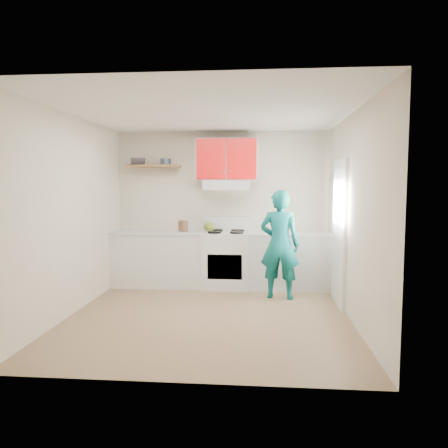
# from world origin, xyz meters

# --- Properties ---
(floor) EXTENTS (3.80, 3.80, 0.00)m
(floor) POSITION_xyz_m (0.00, 0.00, 0.00)
(floor) COLOR brown
(floor) RESTS_ON ground
(ceiling) EXTENTS (3.60, 3.80, 0.04)m
(ceiling) POSITION_xyz_m (0.00, 0.00, 2.60)
(ceiling) COLOR white
(ceiling) RESTS_ON floor
(back_wall) EXTENTS (3.60, 0.04, 2.60)m
(back_wall) POSITION_xyz_m (0.00, 1.90, 1.30)
(back_wall) COLOR beige
(back_wall) RESTS_ON floor
(front_wall) EXTENTS (3.60, 0.04, 2.60)m
(front_wall) POSITION_xyz_m (0.00, -1.90, 1.30)
(front_wall) COLOR beige
(front_wall) RESTS_ON floor
(left_wall) EXTENTS (0.04, 3.80, 2.60)m
(left_wall) POSITION_xyz_m (-1.80, 0.00, 1.30)
(left_wall) COLOR beige
(left_wall) RESTS_ON floor
(right_wall) EXTENTS (0.04, 3.80, 2.60)m
(right_wall) POSITION_xyz_m (1.80, 0.00, 1.30)
(right_wall) COLOR beige
(right_wall) RESTS_ON floor
(door) EXTENTS (0.05, 0.85, 2.05)m
(door) POSITION_xyz_m (1.78, 0.70, 1.02)
(door) COLOR white
(door) RESTS_ON floor
(door_glass) EXTENTS (0.01, 0.55, 0.95)m
(door_glass) POSITION_xyz_m (1.75, 0.70, 1.45)
(door_glass) COLOR white
(door_glass) RESTS_ON door
(counter_left) EXTENTS (1.52, 0.60, 0.90)m
(counter_left) POSITION_xyz_m (-1.04, 1.60, 0.45)
(counter_left) COLOR silver
(counter_left) RESTS_ON floor
(counter_right) EXTENTS (1.32, 0.60, 0.90)m
(counter_right) POSITION_xyz_m (1.14, 1.60, 0.45)
(counter_right) COLOR silver
(counter_right) RESTS_ON floor
(stove) EXTENTS (0.76, 0.65, 0.92)m
(stove) POSITION_xyz_m (0.10, 1.57, 0.46)
(stove) COLOR white
(stove) RESTS_ON floor
(range_hood) EXTENTS (0.76, 0.44, 0.15)m
(range_hood) POSITION_xyz_m (0.10, 1.68, 1.70)
(range_hood) COLOR silver
(range_hood) RESTS_ON back_wall
(upper_cabinets) EXTENTS (1.02, 0.33, 0.70)m
(upper_cabinets) POSITION_xyz_m (0.10, 1.73, 2.12)
(upper_cabinets) COLOR red
(upper_cabinets) RESTS_ON back_wall
(shelf) EXTENTS (0.90, 0.30, 0.04)m
(shelf) POSITION_xyz_m (-1.15, 1.75, 2.02)
(shelf) COLOR brown
(shelf) RESTS_ON back_wall
(books) EXTENTS (0.25, 0.20, 0.12)m
(books) POSITION_xyz_m (-1.43, 1.78, 2.10)
(books) COLOR #373035
(books) RESTS_ON shelf
(tin) EXTENTS (0.22, 0.22, 0.10)m
(tin) POSITION_xyz_m (-0.94, 1.74, 2.09)
(tin) COLOR #333D4C
(tin) RESTS_ON shelf
(kettle) EXTENTS (0.18, 0.18, 0.16)m
(kettle) POSITION_xyz_m (-0.19, 1.64, 1.00)
(kettle) COLOR #5D6F1F
(kettle) RESTS_ON stove
(crock) EXTENTS (0.18, 0.18, 0.20)m
(crock) POSITION_xyz_m (-0.63, 1.66, 1.00)
(crock) COLOR #4B3321
(crock) RESTS_ON counter_left
(cutting_board) EXTENTS (0.32, 0.27, 0.02)m
(cutting_board) POSITION_xyz_m (1.02, 1.62, 0.91)
(cutting_board) COLOR olive
(cutting_board) RESTS_ON counter_right
(silicone_mat) EXTENTS (0.32, 0.29, 0.01)m
(silicone_mat) POSITION_xyz_m (1.47, 1.61, 0.90)
(silicone_mat) COLOR red
(silicone_mat) RESTS_ON counter_right
(person) EXTENTS (0.66, 0.49, 1.63)m
(person) POSITION_xyz_m (0.95, 0.95, 0.82)
(person) COLOR #0A6260
(person) RESTS_ON floor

